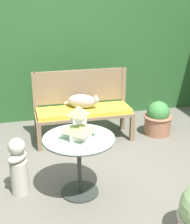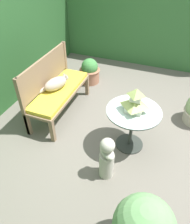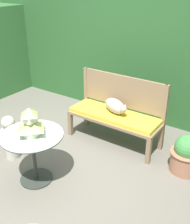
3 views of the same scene
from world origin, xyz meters
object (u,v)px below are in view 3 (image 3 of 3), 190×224
object	(u,v)px
patio_table	(33,144)
pagoda_birdhouse	(30,123)
potted_plant_patio_mid	(187,155)
garden_bench	(114,118)
cat	(115,106)
garden_bust	(10,137)

from	to	relation	value
patio_table	pagoda_birdhouse	size ratio (longest dim) A/B	2.16
pagoda_birdhouse	potted_plant_patio_mid	distance (m)	1.97
garden_bench	pagoda_birdhouse	distance (m)	1.39
garden_bench	cat	distance (m)	0.17
cat	garden_bust	distance (m)	1.53
garden_bench	patio_table	bearing A→B (deg)	-104.36
garden_bench	cat	bearing A→B (deg)	106.95
garden_bench	potted_plant_patio_mid	xyz separation A→B (m)	(1.12, -0.08, -0.16)
pagoda_birdhouse	garden_bust	xyz separation A→B (m)	(-0.61, 0.16, -0.47)
cat	patio_table	distance (m)	1.38
garden_bust	potted_plant_patio_mid	size ratio (longest dim) A/B	1.23
garden_bust	cat	bearing A→B (deg)	2.45
garden_bench	patio_table	world-z (taller)	patio_table
garden_bust	potted_plant_patio_mid	world-z (taller)	garden_bust
cat	pagoda_birdhouse	size ratio (longest dim) A/B	1.38
garden_bust	pagoda_birdhouse	bearing A→B (deg)	-63.73
garden_bench	potted_plant_patio_mid	distance (m)	1.13
garden_bench	patio_table	distance (m)	1.34
patio_table	garden_bust	size ratio (longest dim) A/B	1.16
cat	potted_plant_patio_mid	xyz separation A→B (m)	(1.13, -0.13, -0.33)
garden_bust	patio_table	bearing A→B (deg)	-63.73
pagoda_birdhouse	potted_plant_patio_mid	size ratio (longest dim) A/B	0.66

